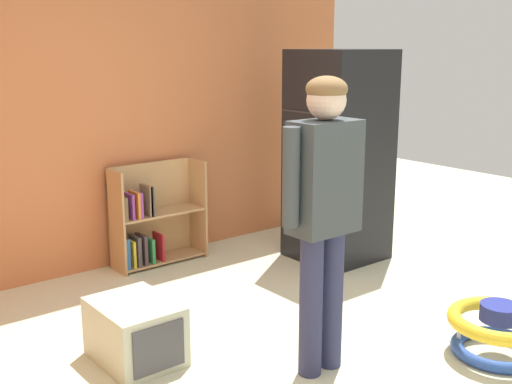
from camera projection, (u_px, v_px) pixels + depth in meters
name	position (u px, v px, depth m)	size (l,w,h in m)	color
ground_plane	(291.00, 374.00, 3.57)	(12.00, 12.00, 0.00)	beige
back_wall	(99.00, 105.00, 5.04)	(5.20, 0.06, 2.70)	#CC7143
refrigerator	(339.00, 156.00, 5.37)	(0.73, 0.68, 1.78)	black
bookshelf	(151.00, 221.00, 5.32)	(0.80, 0.28, 0.85)	tan
standing_person	(324.00, 200.00, 3.41)	(0.57, 0.22, 1.66)	#303356
baby_walker	(498.00, 330.00, 3.77)	(0.60, 0.60, 0.32)	#2B50B3
pet_carrier	(135.00, 332.00, 3.70)	(0.42, 0.55, 0.36)	beige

